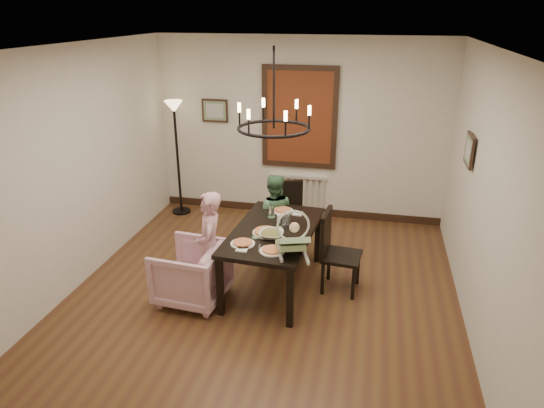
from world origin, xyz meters
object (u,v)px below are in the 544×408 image
at_px(dining_table, 274,236).
at_px(baby_bouncer, 292,240).
at_px(armchair, 191,273).
at_px(elderly_woman, 210,255).
at_px(chair_right, 342,252).
at_px(seated_man, 273,223).
at_px(drinking_glass, 285,221).
at_px(floor_lamp, 178,160).
at_px(chair_far, 288,218).

distance_m(dining_table, baby_bouncer, 0.68).
distance_m(armchair, elderly_woman, 0.30).
bearing_deg(chair_right, baby_bouncer, 148.28).
bearing_deg(seated_man, elderly_woman, 59.13).
xyz_separation_m(elderly_woman, seated_man, (0.49, 1.15, -0.06)).
bearing_deg(armchair, drinking_glass, 126.74).
bearing_deg(elderly_woman, armchair, -77.68).
bearing_deg(floor_lamp, chair_far, -26.42).
distance_m(dining_table, floor_lamp, 2.77).
distance_m(chair_right, elderly_woman, 1.53).
relative_size(drinking_glass, floor_lamp, 0.08).
relative_size(armchair, baby_bouncer, 1.52).
relative_size(elderly_woman, floor_lamp, 0.60).
relative_size(dining_table, chair_right, 1.67).
bearing_deg(baby_bouncer, armchair, 159.40).
bearing_deg(armchair, elderly_woman, 123.44).
bearing_deg(baby_bouncer, seated_man, 92.11).
bearing_deg(elderly_woman, dining_table, 104.11).
distance_m(baby_bouncer, drinking_glass, 0.69).
bearing_deg(dining_table, seated_man, 106.06).
bearing_deg(armchair, baby_bouncer, 92.33).
bearing_deg(baby_bouncer, chair_right, 34.60).
bearing_deg(chair_far, dining_table, -106.63).
relative_size(seated_man, drinking_glass, 6.59).
bearing_deg(chair_far, baby_bouncer, -94.57).
relative_size(baby_bouncer, floor_lamp, 0.28).
height_order(chair_right, drinking_glass, chair_right).
relative_size(chair_right, seated_man, 1.03).
bearing_deg(seated_man, drinking_glass, 105.26).
bearing_deg(drinking_glass, armchair, -148.21).
relative_size(chair_right, floor_lamp, 0.55).
relative_size(dining_table, armchair, 2.19).
bearing_deg(chair_far, chair_right, -63.12).
relative_size(chair_right, drinking_glass, 6.82).
height_order(chair_far, seated_man, chair_far).
bearing_deg(drinking_glass, chair_far, 97.31).
height_order(chair_right, elderly_woman, elderly_woman).
distance_m(seated_man, floor_lamp, 2.19).
xyz_separation_m(seated_man, baby_bouncer, (0.48, -1.31, 0.43)).
height_order(elderly_woman, baby_bouncer, baby_bouncer).
bearing_deg(elderly_woman, floor_lamp, -166.39).
distance_m(dining_table, chair_right, 0.82).
xyz_separation_m(elderly_woman, baby_bouncer, (0.97, -0.16, 0.38)).
relative_size(dining_table, baby_bouncer, 3.32).
bearing_deg(floor_lamp, armchair, -65.12).
xyz_separation_m(elderly_woman, drinking_glass, (0.77, 0.49, 0.29)).
relative_size(chair_right, elderly_woman, 0.93).
height_order(chair_far, drinking_glass, chair_far).
xyz_separation_m(chair_right, armchair, (-1.66, -0.58, -0.15)).
bearing_deg(elderly_woman, baby_bouncer, 64.35).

